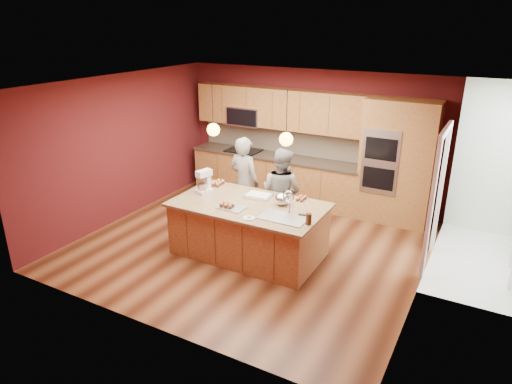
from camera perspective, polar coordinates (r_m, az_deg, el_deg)
The scene contains 24 objects.
floor at distance 7.81m, azimuth -0.68°, elevation -6.67°, with size 5.50×5.50×0.00m, color #441F10.
ceiling at distance 6.99m, azimuth -0.78°, elevation 13.36°, with size 5.50×5.50×0.00m, color white.
wall_back at distance 9.46m, azimuth 6.80°, elevation 6.89°, with size 5.50×5.50×0.00m, color #511518.
wall_front at distance 5.41m, azimuth -13.91°, elevation -4.53°, with size 5.50×5.50×0.00m, color #511518.
wall_left at distance 8.92m, azimuth -16.37°, elevation 5.31°, with size 5.00×5.00×0.00m, color #511518.
wall_right at distance 6.47m, azimuth 20.99°, elevation -1.05°, with size 5.00×5.00×0.00m, color #511518.
cabinet_run at distance 9.60m, azimuth 2.36°, elevation 4.96°, with size 3.74×0.64×2.30m.
oven_column at distance 8.73m, azimuth 17.25°, elevation 3.52°, with size 1.30×0.62×2.30m.
doorway_trim at distance 7.33m, azimuth 21.51°, elevation -1.14°, with size 0.08×1.11×2.20m, color silver, non-canonical shape.
pendant_left at distance 7.16m, azimuth -5.35°, elevation 7.80°, with size 0.20×0.20×0.80m.
pendant_right at distance 6.56m, azimuth 3.79°, elevation 6.63°, with size 0.20×0.20×0.80m.
island at distance 7.35m, azimuth -0.81°, elevation -4.60°, with size 2.40×1.35×1.26m.
person_left at distance 8.24m, azimuth -1.47°, elevation 1.21°, with size 0.61×0.40×1.68m, color black.
person_right at distance 7.93m, azimuth 3.17°, elevation -0.03°, with size 0.77×0.60×1.58m, color gray.
stand_mixer at distance 7.64m, azimuth -6.50°, elevation 1.13°, with size 0.27×0.32×0.39m.
sheet_cake at distance 7.44m, azimuth 0.31°, elevation -0.46°, with size 0.45×0.34×0.05m.
cooling_rack at distance 7.02m, azimuth -3.04°, elevation -1.94°, with size 0.41×0.29×0.02m, color silver.
mixing_bowl at distance 7.12m, azimuth 3.27°, elevation -0.88°, with size 0.24×0.24×0.20m, color silver.
plate at distance 6.65m, azimuth -0.87°, elevation -3.28°, with size 0.17×0.17×0.01m, color silver.
tumbler at distance 6.48m, azimuth 6.60°, elevation -3.38°, with size 0.08×0.08×0.17m, color #3E2511.
phone at distance 6.79m, azimuth 5.89°, elevation -2.92°, with size 0.15×0.08×0.01m, color black.
cupcakes_left at distance 7.99m, azimuth -4.80°, elevation 1.13°, with size 0.17×0.26×0.08m, color #CE7E48, non-canonical shape.
cupcakes_rack at distance 7.02m, azimuth -3.66°, elevation -1.59°, with size 0.23×0.16×0.07m, color #CE7E48, non-canonical shape.
cupcakes_right at distance 7.35m, azimuth 5.69°, elevation -0.77°, with size 0.14×0.21×0.06m, color #CE7E48, non-canonical shape.
Camera 1 is at (3.42, -6.03, 3.61)m, focal length 32.00 mm.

